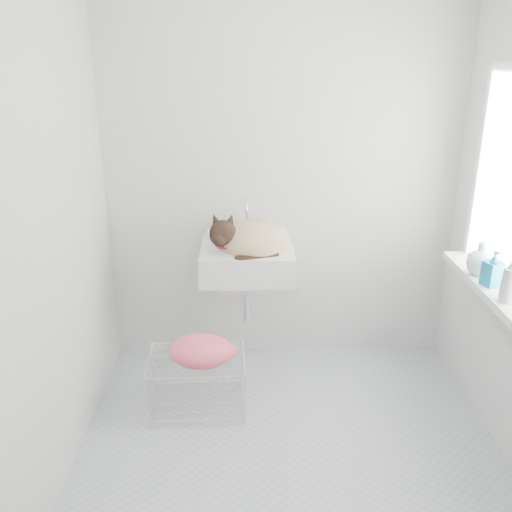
{
  "coord_description": "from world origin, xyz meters",
  "views": [
    {
      "loc": [
        -0.21,
        -2.34,
        1.95
      ],
      "look_at": [
        -0.17,
        0.5,
        0.88
      ],
      "focal_mm": 38.38,
      "sensor_mm": 36.0,
      "label": 1
    }
  ],
  "objects_px": {
    "wire_rack": "(197,384)",
    "bottle_a": "(507,301)",
    "sink": "(247,247)",
    "bottle_c": "(478,274)",
    "bottle_b": "(490,285)",
    "cat": "(249,241)"
  },
  "relations": [
    {
      "from": "cat",
      "to": "wire_rack",
      "type": "xyz_separation_m",
      "value": [
        -0.3,
        -0.37,
        -0.74
      ]
    },
    {
      "from": "cat",
      "to": "bottle_a",
      "type": "distance_m",
      "value": 1.43
    },
    {
      "from": "sink",
      "to": "cat",
      "type": "distance_m",
      "value": 0.05
    },
    {
      "from": "cat",
      "to": "bottle_a",
      "type": "xyz_separation_m",
      "value": [
        1.21,
        -0.76,
        -0.04
      ]
    },
    {
      "from": "bottle_a",
      "to": "bottle_c",
      "type": "bearing_deg",
      "value": 90.0
    },
    {
      "from": "bottle_c",
      "to": "bottle_b",
      "type": "bearing_deg",
      "value": -90.0
    },
    {
      "from": "wire_rack",
      "to": "bottle_a",
      "type": "xyz_separation_m",
      "value": [
        1.51,
        -0.39,
        0.7
      ]
    },
    {
      "from": "cat",
      "to": "bottle_b",
      "type": "xyz_separation_m",
      "value": [
        1.21,
        -0.58,
        -0.04
      ]
    },
    {
      "from": "cat",
      "to": "bottle_c",
      "type": "xyz_separation_m",
      "value": [
        1.21,
        -0.42,
        -0.04
      ]
    },
    {
      "from": "bottle_b",
      "to": "bottle_c",
      "type": "xyz_separation_m",
      "value": [
        0.0,
        0.15,
        0.0
      ]
    },
    {
      "from": "cat",
      "to": "bottle_c",
      "type": "distance_m",
      "value": 1.28
    },
    {
      "from": "sink",
      "to": "wire_rack",
      "type": "height_order",
      "value": "sink"
    },
    {
      "from": "wire_rack",
      "to": "bottle_c",
      "type": "relative_size",
      "value": 2.95
    },
    {
      "from": "bottle_a",
      "to": "bottle_c",
      "type": "height_order",
      "value": "bottle_a"
    },
    {
      "from": "bottle_a",
      "to": "bottle_c",
      "type": "xyz_separation_m",
      "value": [
        0.0,
        0.34,
        0.0
      ]
    },
    {
      "from": "sink",
      "to": "bottle_c",
      "type": "distance_m",
      "value": 1.29
    },
    {
      "from": "cat",
      "to": "sink",
      "type": "bearing_deg",
      "value": 120.81
    },
    {
      "from": "wire_rack",
      "to": "bottle_a",
      "type": "bearing_deg",
      "value": -14.5
    },
    {
      "from": "sink",
      "to": "bottle_a",
      "type": "bearing_deg",
      "value": -32.55
    },
    {
      "from": "cat",
      "to": "bottle_b",
      "type": "bearing_deg",
      "value": -27.59
    },
    {
      "from": "sink",
      "to": "bottle_b",
      "type": "relative_size",
      "value": 2.98
    },
    {
      "from": "bottle_b",
      "to": "bottle_c",
      "type": "distance_m",
      "value": 0.15
    }
  ]
}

